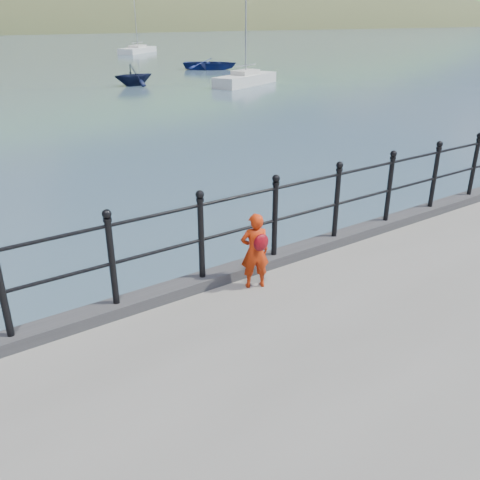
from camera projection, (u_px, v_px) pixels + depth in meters
ground at (234, 330)px, 7.61m from camera, size 600.00×600.00×0.00m
kerb at (240, 270)px, 7.07m from camera, size 60.00×0.30×0.15m
railing at (240, 219)px, 6.77m from camera, size 18.11×0.11×1.20m
child at (255, 250)px, 6.57m from camera, size 0.44×0.37×1.04m
launch_blue at (210, 64)px, 45.58m from camera, size 5.80×5.64×0.98m
launch_navy at (134, 75)px, 34.51m from camera, size 2.85×2.50×1.44m
sailboat_near at (245, 80)px, 35.05m from camera, size 6.01×3.76×8.09m
sailboat_far at (138, 50)px, 66.84m from camera, size 7.15×6.66×10.79m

